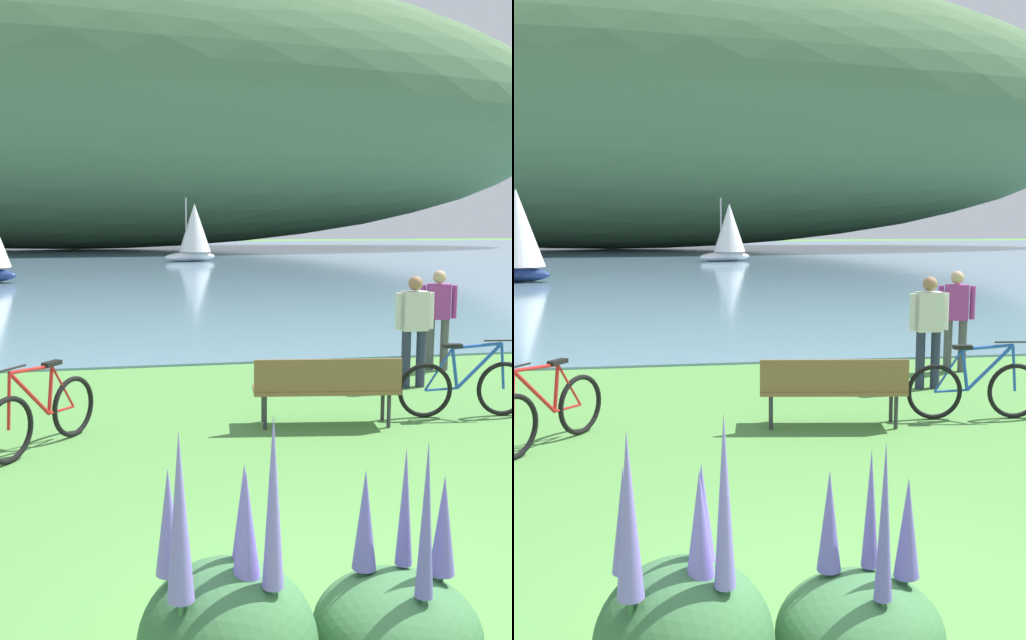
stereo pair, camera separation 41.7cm
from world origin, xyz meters
TOP-DOWN VIEW (x-y plane):
  - bay_water at (0.00, 48.55)m, footprint 180.00×80.00m
  - distant_hillside at (-5.71, 64.29)m, footprint 98.26×28.00m
  - park_bench_near_camera at (0.94, 4.51)m, footprint 1.85×0.73m
  - bicycle_leaning_near_bench at (-2.41, 4.26)m, footprint 1.07×1.48m
  - bicycle_beside_path at (2.84, 4.61)m, footprint 1.77×0.24m
  - person_at_shoreline at (3.78, 7.43)m, footprint 0.58×0.33m
  - person_on_the_grass at (2.86, 6.30)m, footprint 0.61×0.22m
  - echium_bush_closest_to_camera at (-1.04, -0.42)m, footprint 0.91×0.91m
  - echium_bush_beside_closest at (-0.08, -0.29)m, footprint 0.92×0.92m
  - sailboat_nearest_to_shore at (3.16, 41.62)m, footprint 3.55×2.56m
  - sailboat_mid_bay at (-7.07, 27.12)m, footprint 3.69×2.85m

SIDE VIEW (x-z plane):
  - bay_water at x=0.00m, z-range 0.00..0.04m
  - echium_bush_beside_closest at x=-0.08m, z-range -0.38..1.06m
  - bicycle_leaning_near_bench at x=-2.41m, z-range -0.11..0.90m
  - bicycle_beside_path at x=2.84m, z-range -0.11..0.90m
  - echium_bush_closest_to_camera at x=-1.04m, z-range -0.36..1.29m
  - park_bench_near_camera at x=0.94m, z-range 0.08..0.96m
  - person_at_shoreline at x=3.78m, z-range 0.12..1.83m
  - person_on_the_grass at x=2.86m, z-range 0.12..1.83m
  - sailboat_nearest_to_shore at x=3.16m, z-range -0.08..3.94m
  - sailboat_mid_bay at x=-7.07m, z-range -0.08..4.15m
  - distant_hillside at x=-5.71m, z-range 0.04..25.87m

